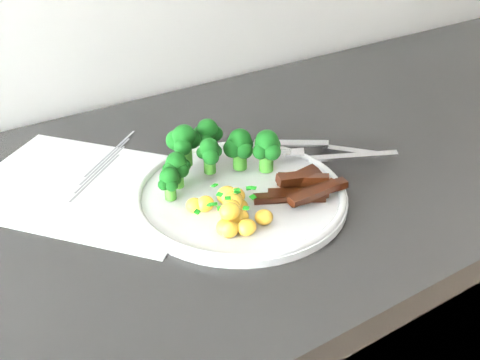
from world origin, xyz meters
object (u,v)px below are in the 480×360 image
(beef_strips, at_px, (303,187))
(fork, at_px, (332,155))
(plate, at_px, (240,194))
(potatoes, at_px, (231,210))
(recipe_paper, at_px, (90,187))
(knife, at_px, (336,150))
(broccoli, at_px, (214,149))

(beef_strips, height_order, fork, beef_strips)
(beef_strips, bearing_deg, plate, 145.27)
(plate, bearing_deg, potatoes, -133.52)
(potatoes, bearing_deg, recipe_paper, 123.45)
(beef_strips, height_order, knife, beef_strips)
(beef_strips, xyz_separation_m, fork, (0.09, 0.05, -0.00))
(beef_strips, bearing_deg, recipe_paper, 140.92)
(broccoli, height_order, potatoes, broccoli)
(recipe_paper, relative_size, beef_strips, 3.27)
(potatoes, relative_size, beef_strips, 0.81)
(broccoli, distance_m, potatoes, 0.11)
(broccoli, height_order, knife, broccoli)
(recipe_paper, distance_m, potatoes, 0.21)
(recipe_paper, height_order, beef_strips, beef_strips)
(recipe_paper, xyz_separation_m, broccoli, (0.15, -0.07, 0.05))
(fork, distance_m, knife, 0.04)
(beef_strips, bearing_deg, broccoli, 123.28)
(broccoli, bearing_deg, plate, -87.36)
(plate, bearing_deg, beef_strips, -34.73)
(plate, distance_m, broccoli, 0.07)
(fork, xyz_separation_m, knife, (0.03, 0.02, -0.01))
(fork, bearing_deg, potatoes, -167.62)
(potatoes, bearing_deg, knife, 16.14)
(broccoli, distance_m, knife, 0.19)
(plate, height_order, potatoes, potatoes)
(plate, xyz_separation_m, potatoes, (-0.04, -0.04, 0.01))
(plate, distance_m, beef_strips, 0.08)
(plate, distance_m, knife, 0.19)
(broccoli, bearing_deg, beef_strips, -56.72)
(beef_strips, relative_size, fork, 0.71)
(potatoes, bearing_deg, beef_strips, -2.78)
(potatoes, height_order, beef_strips, potatoes)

